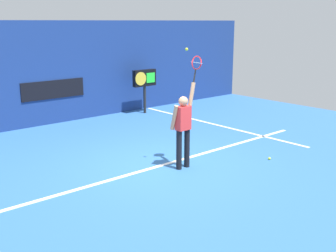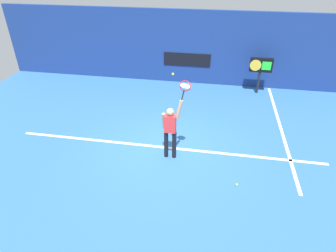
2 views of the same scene
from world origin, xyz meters
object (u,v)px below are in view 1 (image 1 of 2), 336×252
Objects in this scene: scoreboard_clock at (144,80)px; spare_ball at (269,158)px; tennis_ball at (187,49)px; tennis_player at (183,126)px; tennis_racket at (196,64)px.

spare_ball is at bearing -99.31° from scoreboard_clock.
tennis_player is at bearing 162.16° from tennis_ball.
tennis_player reaches higher than spare_ball.
tennis_ball is 6.33m from scoreboard_clock.
tennis_player is 1.23× the size of scoreboard_clock.
tennis_racket reaches higher than spare_ball.
scoreboard_clock is 23.69× the size of spare_ball.
spare_ball is (-1.04, -6.34, -1.21)m from scoreboard_clock.
tennis_racket is at bearing 148.93° from spare_ball.
scoreboard_clock is at bearing 63.62° from tennis_racket.
tennis_ball is at bearing -17.84° from tennis_player.
tennis_ball is 1.00× the size of spare_ball.
tennis_player is at bearing 179.38° from tennis_racket.
tennis_racket is at bearing -0.62° from tennis_player.
tennis_ball is at bearing -119.04° from scoreboard_clock.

